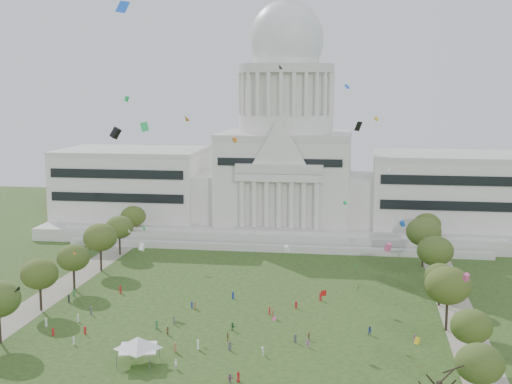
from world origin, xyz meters
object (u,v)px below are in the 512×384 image
Objects in this scene: big_bare_tree at (440,377)px; capitol at (286,167)px; event_tent at (138,342)px; person_0 at (415,338)px.

capitol is at bearing 105.02° from big_bare_tree.
capitol is 14.28× the size of event_tent.
event_tent is at bearing -138.02° from person_0.
event_tent is 54.32m from person_0.
person_0 is (50.99, 18.47, -3.23)m from event_tent.
capitol is 124.70m from event_tent.
event_tent reaches higher than person_0.
big_bare_tree reaches higher than person_0.
capitol is 12.50× the size of big_bare_tree.
big_bare_tree is (38.00, -141.59, -13.62)m from capitol.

